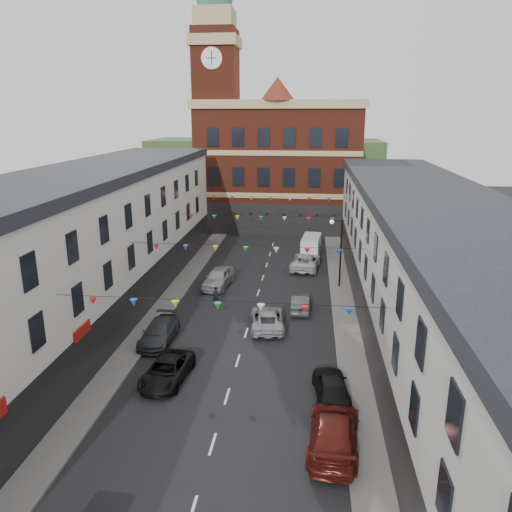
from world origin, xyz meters
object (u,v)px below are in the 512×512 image
at_px(car_left_c, 167,371).
at_px(car_right_d, 332,387).
at_px(car_left_d, 159,332).
at_px(car_left_e, 218,278).
at_px(white_van, 311,246).
at_px(moving_car, 267,318).
at_px(street_lamp, 338,244).
at_px(car_right_c, 334,432).
at_px(car_right_f, 306,261).
at_px(pedestrian, 216,296).
at_px(car_right_e, 301,302).

bearing_deg(car_left_c, car_right_d, -0.58).
relative_size(car_left_d, car_left_e, 0.98).
distance_m(car_left_d, car_left_e, 11.27).
bearing_deg(white_van, moving_car, -93.63).
xyz_separation_m(car_right_d, white_van, (-1.16, 27.60, 0.28)).
height_order(moving_car, white_van, white_van).
height_order(car_right_d, moving_car, car_right_d).
bearing_deg(street_lamp, car_right_c, -92.90).
bearing_deg(car_left_d, car_right_d, -27.17).
height_order(car_right_d, car_right_f, car_right_f).
bearing_deg(moving_car, white_van, -105.20).
relative_size(car_left_d, car_right_c, 0.86).
bearing_deg(car_left_d, moving_car, 24.08).
xyz_separation_m(car_left_e, car_right_c, (9.06, -20.75, -0.03)).
xyz_separation_m(car_right_d, moving_car, (-4.14, 8.73, -0.06)).
relative_size(street_lamp, car_left_d, 1.27).
height_order(car_left_e, car_right_d, car_left_e).
bearing_deg(moving_car, car_right_c, 101.71).
xyz_separation_m(street_lamp, moving_car, (-5.19, -8.91, -3.23)).
bearing_deg(car_right_f, pedestrian, 63.12).
distance_m(street_lamp, moving_car, 10.81).
height_order(car_left_c, car_right_f, car_right_f).
xyz_separation_m(car_left_d, car_right_e, (9.10, 6.47, -0.05)).
relative_size(car_left_e, pedestrian, 3.14).
xyz_separation_m(car_left_d, car_right_d, (11.00, -5.70, 0.05)).
height_order(car_right_e, white_van, white_van).
xyz_separation_m(car_right_c, car_right_f, (-1.62, 26.75, -0.04)).
height_order(car_left_d, car_right_d, car_right_d).
bearing_deg(car_left_d, car_right_e, 35.63).
bearing_deg(car_left_e, car_left_d, -92.53).
bearing_deg(car_right_e, white_van, -92.18).
distance_m(car_left_e, car_right_e, 8.57).
bearing_deg(car_right_d, car_left_c, -10.92).
distance_m(street_lamp, white_van, 10.60).
xyz_separation_m(car_left_e, car_right_e, (7.20, -4.64, -0.18)).
bearing_deg(car_right_d, moving_car, -70.07).
bearing_deg(white_van, car_right_c, -82.62).
relative_size(car_left_d, car_right_d, 1.09).
bearing_deg(street_lamp, moving_car, -120.24).
distance_m(car_left_c, white_van, 27.89).
height_order(car_left_c, moving_car, moving_car).
xyz_separation_m(car_right_d, car_right_f, (-1.66, 22.81, 0.01)).
bearing_deg(car_right_f, car_left_c, 77.87).
distance_m(car_left_d, car_right_c, 14.60).
distance_m(car_right_c, car_right_d, 3.94).
height_order(car_right_c, white_van, white_van).
height_order(car_left_d, car_left_e, car_left_e).
xyz_separation_m(moving_car, white_van, (2.98, 18.87, 0.34)).
relative_size(street_lamp, car_right_c, 1.10).
bearing_deg(pedestrian, street_lamp, 39.19).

